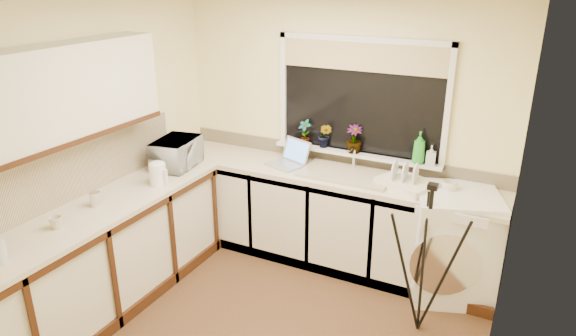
{
  "coord_description": "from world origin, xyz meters",
  "views": [
    {
      "loc": [
        1.67,
        -2.9,
        2.63
      ],
      "look_at": [
        -0.06,
        0.55,
        1.15
      ],
      "focal_mm": 32.22,
      "sensor_mm": 36.0,
      "label": 1
    }
  ],
  "objects_px": {
    "kettle": "(158,174)",
    "dish_rack": "(407,184)",
    "microwave": "(177,153)",
    "plant_a": "(305,133)",
    "soap_bottle_green": "(419,148)",
    "washing_machine": "(452,244)",
    "plant_c": "(354,139)",
    "steel_jar": "(95,199)",
    "soap_bottle_clear": "(431,155)",
    "tripod": "(425,260)",
    "laptop": "(290,158)",
    "plant_b": "(325,136)",
    "cup_left": "(56,223)",
    "cup_back": "(450,187)"
  },
  "relations": [
    {
      "from": "tripod",
      "to": "cup_back",
      "type": "bearing_deg",
      "value": 104.39
    },
    {
      "from": "tripod",
      "to": "cup_left",
      "type": "relative_size",
      "value": 13.05
    },
    {
      "from": "dish_rack",
      "to": "plant_a",
      "type": "distance_m",
      "value": 1.12
    },
    {
      "from": "laptop",
      "to": "dish_rack",
      "type": "height_order",
      "value": "laptop"
    },
    {
      "from": "cup_left",
      "to": "plant_a",
      "type": "bearing_deg",
      "value": 64.92
    },
    {
      "from": "microwave",
      "to": "laptop",
      "type": "bearing_deg",
      "value": -70.17
    },
    {
      "from": "microwave",
      "to": "tripod",
      "type": "bearing_deg",
      "value": -103.77
    },
    {
      "from": "laptop",
      "to": "kettle",
      "type": "xyz_separation_m",
      "value": [
        -0.79,
        -0.95,
        0.03
      ]
    },
    {
      "from": "microwave",
      "to": "plant_a",
      "type": "height_order",
      "value": "plant_a"
    },
    {
      "from": "laptop",
      "to": "microwave",
      "type": "height_order",
      "value": "microwave"
    },
    {
      "from": "washing_machine",
      "to": "dish_rack",
      "type": "relative_size",
      "value": 2.09
    },
    {
      "from": "laptop",
      "to": "soap_bottle_green",
      "type": "distance_m",
      "value": 1.2
    },
    {
      "from": "kettle",
      "to": "tripod",
      "type": "distance_m",
      "value": 2.31
    },
    {
      "from": "dish_rack",
      "to": "soap_bottle_clear",
      "type": "xyz_separation_m",
      "value": [
        0.14,
        0.23,
        0.21
      ]
    },
    {
      "from": "cup_back",
      "to": "cup_left",
      "type": "distance_m",
      "value": 3.07
    },
    {
      "from": "plant_a",
      "to": "cup_back",
      "type": "height_order",
      "value": "plant_a"
    },
    {
      "from": "soap_bottle_green",
      "to": "cup_back",
      "type": "bearing_deg",
      "value": -29.23
    },
    {
      "from": "cup_back",
      "to": "microwave",
      "type": "bearing_deg",
      "value": -167.71
    },
    {
      "from": "soap_bottle_green",
      "to": "cup_left",
      "type": "relative_size",
      "value": 3.01
    },
    {
      "from": "kettle",
      "to": "soap_bottle_clear",
      "type": "bearing_deg",
      "value": 28.62
    },
    {
      "from": "steel_jar",
      "to": "soap_bottle_clear",
      "type": "relative_size",
      "value": 0.65
    },
    {
      "from": "plant_c",
      "to": "soap_bottle_clear",
      "type": "distance_m",
      "value": 0.71
    },
    {
      "from": "washing_machine",
      "to": "plant_c",
      "type": "distance_m",
      "value": 1.26
    },
    {
      "from": "kettle",
      "to": "soap_bottle_green",
      "type": "xyz_separation_m",
      "value": [
        1.96,
        1.13,
        0.2
      ]
    },
    {
      "from": "laptop",
      "to": "dish_rack",
      "type": "relative_size",
      "value": 0.92
    },
    {
      "from": "laptop",
      "to": "plant_a",
      "type": "xyz_separation_m",
      "value": [
        0.07,
        0.18,
        0.22
      ]
    },
    {
      "from": "plant_a",
      "to": "soap_bottle_clear",
      "type": "height_order",
      "value": "plant_a"
    },
    {
      "from": "soap_bottle_clear",
      "to": "kettle",
      "type": "bearing_deg",
      "value": -151.38
    },
    {
      "from": "kettle",
      "to": "dish_rack",
      "type": "relative_size",
      "value": 0.42
    },
    {
      "from": "soap_bottle_clear",
      "to": "dish_rack",
      "type": "bearing_deg",
      "value": -120.76
    },
    {
      "from": "microwave",
      "to": "cup_left",
      "type": "xyz_separation_m",
      "value": [
        0.01,
        -1.39,
        -0.09
      ]
    },
    {
      "from": "tripod",
      "to": "soap_bottle_clear",
      "type": "height_order",
      "value": "tripod"
    },
    {
      "from": "washing_machine",
      "to": "steel_jar",
      "type": "distance_m",
      "value": 2.95
    },
    {
      "from": "steel_jar",
      "to": "plant_c",
      "type": "distance_m",
      "value": 2.29
    },
    {
      "from": "washing_machine",
      "to": "tripod",
      "type": "relative_size",
      "value": 0.76
    },
    {
      "from": "cup_left",
      "to": "plant_b",
      "type": "bearing_deg",
      "value": 60.85
    },
    {
      "from": "tripod",
      "to": "soap_bottle_clear",
      "type": "relative_size",
      "value": 6.95
    },
    {
      "from": "kettle",
      "to": "microwave",
      "type": "distance_m",
      "value": 0.45
    },
    {
      "from": "microwave",
      "to": "plant_c",
      "type": "relative_size",
      "value": 1.85
    },
    {
      "from": "plant_b",
      "to": "plant_c",
      "type": "bearing_deg",
      "value": -2.39
    },
    {
      "from": "plant_c",
      "to": "cup_left",
      "type": "bearing_deg",
      "value": -125.03
    },
    {
      "from": "kettle",
      "to": "microwave",
      "type": "height_order",
      "value": "microwave"
    },
    {
      "from": "kettle",
      "to": "dish_rack",
      "type": "distance_m",
      "value": 2.13
    },
    {
      "from": "microwave",
      "to": "plant_a",
      "type": "relative_size",
      "value": 1.91
    },
    {
      "from": "steel_jar",
      "to": "dish_rack",
      "type": "bearing_deg",
      "value": 35.0
    },
    {
      "from": "soap_bottle_green",
      "to": "cup_left",
      "type": "distance_m",
      "value": 2.97
    },
    {
      "from": "tripod",
      "to": "microwave",
      "type": "xyz_separation_m",
      "value": [
        -2.39,
        0.16,
        0.42
      ]
    },
    {
      "from": "plant_a",
      "to": "tripod",
      "type": "bearing_deg",
      "value": -31.93
    },
    {
      "from": "washing_machine",
      "to": "tripod",
      "type": "bearing_deg",
      "value": -118.84
    },
    {
      "from": "laptop",
      "to": "plant_b",
      "type": "distance_m",
      "value": 0.4
    }
  ]
}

